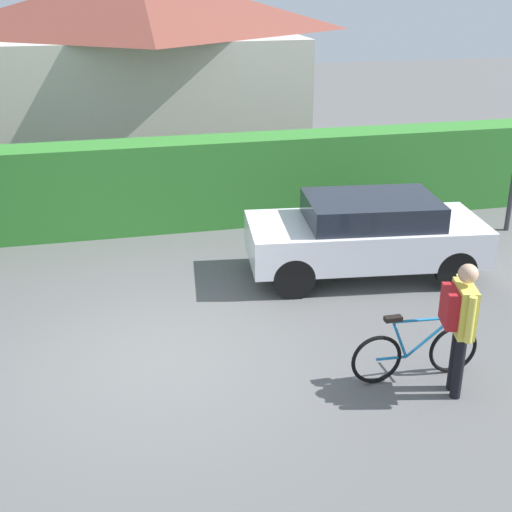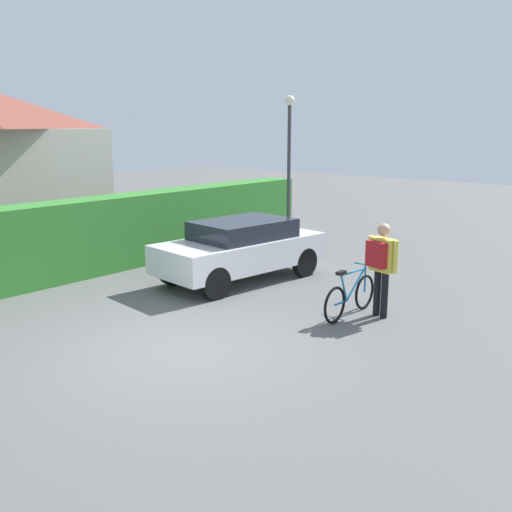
# 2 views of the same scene
# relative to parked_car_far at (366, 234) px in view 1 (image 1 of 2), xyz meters

# --- Properties ---
(ground_plane) EXTENTS (60.00, 60.00, 0.00)m
(ground_plane) POSITION_rel_parked_car_far_xyz_m (-3.69, -2.03, -0.75)
(ground_plane) COLOR #565656
(hedge_row) EXTENTS (18.37, 0.90, 1.77)m
(hedge_row) POSITION_rel_parked_car_far_xyz_m (-3.69, 3.16, 0.13)
(hedge_row) COLOR #327B2D
(hedge_row) RESTS_ON ground
(house_distant) EXTENTS (8.04, 5.88, 4.91)m
(house_distant) POSITION_rel_parked_car_far_xyz_m (-2.96, 8.64, 1.76)
(house_distant) COLOR beige
(house_distant) RESTS_ON ground
(parked_car_far) EXTENTS (4.10, 2.10, 1.38)m
(parked_car_far) POSITION_rel_parked_car_far_xyz_m (0.00, 0.00, 0.00)
(parked_car_far) COLOR silver
(parked_car_far) RESTS_ON ground
(bicycle) EXTENTS (1.74, 0.50, 0.92)m
(bicycle) POSITION_rel_parked_car_far_xyz_m (-0.57, -3.20, -0.38)
(bicycle) COLOR black
(bicycle) RESTS_ON ground
(person_rider) EXTENTS (0.44, 0.67, 1.74)m
(person_rider) POSITION_rel_parked_car_far_xyz_m (-0.27, -3.64, 0.31)
(person_rider) COLOR black
(person_rider) RESTS_ON ground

